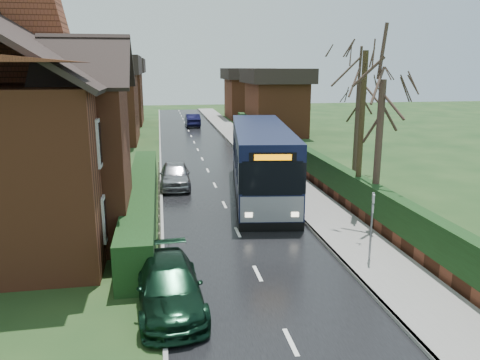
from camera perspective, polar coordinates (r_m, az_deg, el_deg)
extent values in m
plane|color=#344C20|center=(17.46, 0.80, -8.65)|extent=(140.00, 140.00, 0.00)
cube|color=black|center=(26.88, -3.08, -0.65)|extent=(6.00, 100.00, 0.02)
cube|color=slate|center=(27.66, 5.70, -0.16)|extent=(2.50, 100.00, 0.14)
cube|color=gray|center=(27.37, 3.27, -0.26)|extent=(0.12, 100.00, 0.14)
cube|color=gray|center=(26.71, -9.59, -0.83)|extent=(0.12, 100.00, 0.10)
cube|color=black|center=(21.70, -11.83, -2.24)|extent=(1.20, 16.00, 1.60)
cube|color=brown|center=(28.05, 8.76, 0.42)|extent=(0.30, 50.00, 0.60)
cube|color=black|center=(27.86, 8.83, 2.22)|extent=(0.60, 50.00, 1.20)
cube|color=brown|center=(22.05, -25.48, 2.83)|extent=(8.00, 14.00, 6.00)
cube|color=brown|center=(18.43, -17.43, 1.66)|extent=(2.50, 4.00, 6.00)
cube|color=brown|center=(25.53, -22.23, 18.45)|extent=(0.90, 1.40, 2.20)
cube|color=silver|center=(16.78, -16.10, -4.33)|extent=(0.08, 1.20, 1.60)
cube|color=black|center=(16.78, -16.00, -4.33)|extent=(0.03, 0.95, 1.35)
cube|color=silver|center=(16.20, -16.70, 4.46)|extent=(0.08, 1.20, 1.60)
cube|color=black|center=(16.19, -16.59, 4.47)|extent=(0.03, 0.95, 1.35)
cube|color=silver|center=(20.61, -14.94, -0.95)|extent=(0.08, 1.20, 1.60)
cube|color=black|center=(20.61, -14.86, -0.95)|extent=(0.03, 0.95, 1.35)
cube|color=silver|center=(20.14, -15.39, 6.23)|extent=(0.08, 1.20, 1.60)
cube|color=black|center=(20.13, -15.31, 6.23)|extent=(0.03, 0.95, 1.35)
cube|color=silver|center=(24.49, -14.15, 1.36)|extent=(0.08, 1.20, 1.60)
cube|color=black|center=(24.49, -14.08, 1.37)|extent=(0.03, 0.95, 1.35)
cube|color=silver|center=(24.10, -14.51, 7.42)|extent=(0.08, 1.20, 1.60)
cube|color=black|center=(24.09, -14.44, 7.42)|extent=(0.03, 0.95, 1.35)
cube|color=silver|center=(26.94, -13.77, 2.47)|extent=(0.08, 1.20, 1.60)
cube|color=black|center=(26.93, -13.71, 2.47)|extent=(0.03, 0.95, 1.35)
cube|color=silver|center=(26.58, -14.09, 7.98)|extent=(0.08, 1.20, 1.60)
cube|color=black|center=(26.57, -14.03, 7.98)|extent=(0.03, 0.95, 1.35)
cube|color=black|center=(24.83, 2.55, 0.50)|extent=(4.29, 12.16, 1.23)
cube|color=black|center=(24.57, 2.58, 3.38)|extent=(4.31, 12.16, 1.30)
cube|color=black|center=(24.41, 2.61, 5.70)|extent=(4.29, 12.16, 0.71)
cube|color=black|center=(25.02, 2.53, -1.30)|extent=(4.29, 12.16, 0.38)
cube|color=gray|center=(19.15, 3.91, -3.56)|extent=(2.59, 0.47, 1.08)
cube|color=black|center=(18.78, 3.98, 0.20)|extent=(2.42, 0.41, 1.41)
cube|color=black|center=(18.60, 4.02, 2.80)|extent=(1.89, 0.34, 0.38)
cube|color=#FF8C00|center=(18.56, 4.03, 2.77)|extent=(1.48, 0.24, 0.24)
cube|color=black|center=(19.37, 3.87, -5.65)|extent=(2.65, 0.50, 0.32)
cube|color=#FFF2CC|center=(19.09, 1.08, -4.27)|extent=(0.31, 0.09, 0.19)
cube|color=#FFF2CC|center=(19.28, 6.72, -4.18)|extent=(0.31, 0.09, 0.19)
cylinder|color=black|center=(21.20, 0.03, -3.11)|extent=(0.44, 1.07, 1.04)
cylinder|color=black|center=(21.42, 6.59, -3.03)|extent=(0.44, 1.07, 1.04)
cylinder|color=black|center=(28.58, -0.49, 1.28)|extent=(0.44, 1.07, 1.04)
cylinder|color=black|center=(28.74, 4.39, 1.31)|extent=(0.44, 1.07, 1.04)
imported|color=#9E9EA2|center=(26.61, -7.93, 0.64)|extent=(1.77, 4.20, 1.42)
imported|color=black|center=(13.56, -8.67, -12.69)|extent=(2.11, 4.53, 1.28)
imported|color=black|center=(54.17, -5.81, 7.28)|extent=(1.59, 4.46, 1.46)
cylinder|color=slate|center=(16.63, 15.71, -5.70)|extent=(0.07, 0.07, 2.53)
cube|color=silver|center=(16.31, 15.95, -2.10)|extent=(0.18, 0.37, 0.29)
cube|color=silver|center=(16.41, 15.87, -3.31)|extent=(0.16, 0.34, 0.25)
cylinder|color=#302715|center=(21.50, 14.51, 5.26)|extent=(0.25, 0.25, 7.31)
cube|color=#302715|center=(21.30, 15.02, 13.63)|extent=(0.39, 0.92, 0.08)
cylinder|color=#382821|center=(20.46, 16.46, 3.06)|extent=(0.30, 0.30, 6.14)
cylinder|color=#372820|center=(29.89, 14.05, 6.04)|extent=(0.31, 0.31, 5.79)
cylinder|color=#3A2B22|center=(30.37, -22.42, 5.94)|extent=(0.28, 0.28, 6.21)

